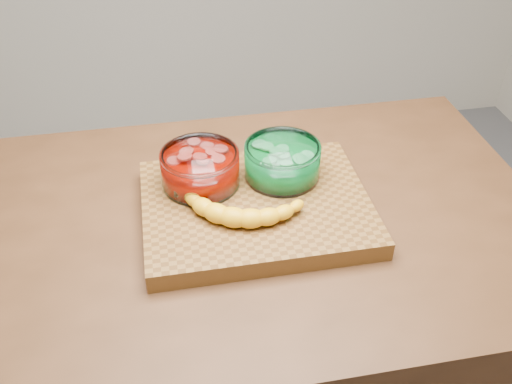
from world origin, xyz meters
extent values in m
cube|color=#492A16|center=(0.00, 0.00, 0.45)|extent=(1.20, 0.80, 0.90)
cube|color=brown|center=(0.00, 0.00, 0.92)|extent=(0.45, 0.35, 0.04)
cylinder|color=white|center=(-0.10, 0.07, 0.98)|extent=(0.16, 0.16, 0.07)
cylinder|color=#BB0C00|center=(-0.10, 0.07, 0.97)|extent=(0.14, 0.14, 0.04)
cylinder|color=#ED584A|center=(-0.10, 0.07, 1.00)|extent=(0.13, 0.13, 0.02)
cylinder|color=white|center=(0.07, 0.07, 0.98)|extent=(0.16, 0.16, 0.07)
cylinder|color=#0B9334|center=(0.07, 0.07, 0.97)|extent=(0.14, 0.14, 0.04)
cylinder|color=#6BE483|center=(0.07, 0.07, 1.00)|extent=(0.13, 0.13, 0.02)
camera|label=1|loc=(-0.16, -0.87, 1.65)|focal=40.00mm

